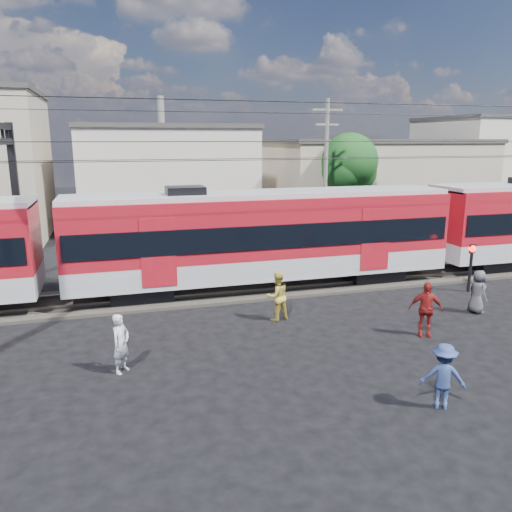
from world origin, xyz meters
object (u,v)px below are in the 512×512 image
object	(u,v)px
commuter_train	(267,234)
pedestrian_c	(443,376)
crossing_signal	(471,259)
pedestrian_a	(121,343)

from	to	relation	value
commuter_train	pedestrian_c	bearing A→B (deg)	-84.39
crossing_signal	commuter_train	bearing A→B (deg)	160.48
pedestrian_c	commuter_train	bearing A→B (deg)	-56.25
pedestrian_a	pedestrian_c	distance (m)	8.36
pedestrian_c	crossing_signal	world-z (taller)	crossing_signal
commuter_train	crossing_signal	size ratio (longest dim) A/B	24.57
commuter_train	pedestrian_a	xyz separation A→B (m)	(-6.25, -6.47, -1.56)
pedestrian_a	commuter_train	bearing A→B (deg)	-4.60
pedestrian_a	crossing_signal	bearing A→B (deg)	-36.39
commuter_train	crossing_signal	xyz separation A→B (m)	(8.04, -2.85, -0.98)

